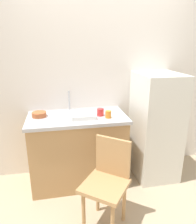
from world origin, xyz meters
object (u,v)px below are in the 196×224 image
Objects in this scene: chair at (107,180)px; dish_tray at (84,116)px; cup_red at (100,112)px; cup_orange at (108,114)px; terracotta_bowl at (39,114)px; refrigerator at (155,126)px.

chair is 0.79m from dish_tray.
cup_red reaches higher than chair.
cup_orange is (0.29, -0.04, 0.02)m from dish_tray.
cup_orange reaches higher than terracotta_bowl.
dish_tray is 3.12× the size of cup_red.
cup_orange is (-0.68, -0.13, 0.26)m from refrigerator.
refrigerator reaches higher than terracotta_bowl.
refrigerator is 15.64× the size of cup_red.
dish_tray is 3.19× the size of cup_orange.
refrigerator is 1.58× the size of chair.
terracotta_bowl is 1.94× the size of cup_orange.
refrigerator is 1.51m from terracotta_bowl.
chair is (-0.83, -0.73, -0.20)m from refrigerator.
dish_tray is 0.29m from cup_orange.
dish_tray is at bearing -165.73° from cup_red.
dish_tray is at bearing -175.13° from refrigerator.
dish_tray is at bearing 140.20° from chair.
refrigerator is 8.25× the size of terracotta_bowl.
chair is 0.84m from cup_red.
terracotta_bowl is 1.90× the size of cup_red.
cup_red is at bearing -7.94° from terracotta_bowl.
cup_red is 1.02× the size of cup_orange.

